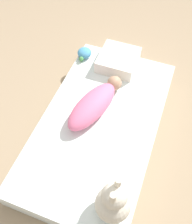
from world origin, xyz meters
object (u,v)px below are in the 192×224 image
at_px(swaddled_baby, 94,104).
at_px(turtle_plush, 84,53).
at_px(bunny_plush, 113,202).
at_px(pillow, 118,60).

relative_size(swaddled_baby, turtle_plush, 3.83).
xyz_separation_m(swaddled_baby, turtle_plush, (-0.48, -0.27, -0.03)).
xyz_separation_m(swaddled_baby, bunny_plush, (0.61, 0.34, 0.07)).
bearing_deg(swaddled_baby, pillow, 13.79).
distance_m(pillow, turtle_plush, 0.29).
bearing_deg(bunny_plush, turtle_plush, -150.83).
bearing_deg(swaddled_baby, turtle_plush, 45.48).
xyz_separation_m(bunny_plush, turtle_plush, (-1.09, -0.61, -0.10)).
relative_size(swaddled_baby, pillow, 1.87).
distance_m(swaddled_baby, pillow, 0.48).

